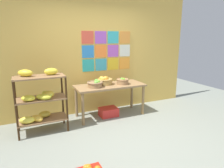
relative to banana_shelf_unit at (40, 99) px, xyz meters
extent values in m
plane|color=gray|center=(1.29, -1.01, -0.67)|extent=(9.34, 9.34, 0.00)
cube|color=gold|center=(1.29, 0.69, 0.83)|extent=(5.13, 0.06, 2.99)
cube|color=#DC4E39|center=(1.16, 0.65, 1.09)|extent=(0.28, 0.01, 0.28)
cube|color=#9C4EBE|center=(1.47, 0.65, 1.09)|extent=(0.28, 0.01, 0.28)
cube|color=#33AAB6|center=(1.79, 0.65, 1.09)|extent=(0.28, 0.01, 0.28)
cube|color=orange|center=(2.10, 0.65, 1.09)|extent=(0.28, 0.01, 0.28)
cube|color=#2C7ECC|center=(1.16, 0.65, 0.78)|extent=(0.28, 0.01, 0.28)
cube|color=orange|center=(1.47, 0.65, 0.78)|extent=(0.28, 0.01, 0.28)
cube|color=#A652C0|center=(1.79, 0.65, 0.78)|extent=(0.28, 0.01, 0.28)
cube|color=silver|center=(2.10, 0.65, 0.78)|extent=(0.28, 0.01, 0.28)
cube|color=teal|center=(1.16, 0.65, 0.46)|extent=(0.28, 0.01, 0.28)
cube|color=teal|center=(1.47, 0.65, 0.46)|extent=(0.28, 0.01, 0.28)
cube|color=gold|center=(1.79, 0.65, 0.46)|extent=(0.28, 0.01, 0.28)
cube|color=orange|center=(2.10, 0.65, 0.46)|extent=(0.28, 0.01, 0.28)
cylinder|color=#311D0C|center=(-0.41, -0.17, -0.13)|extent=(0.04, 0.04, 1.08)
cylinder|color=#311D0C|center=(0.45, -0.17, -0.13)|extent=(0.04, 0.04, 1.08)
cylinder|color=#311D0C|center=(-0.41, 0.23, -0.13)|extent=(0.04, 0.04, 1.08)
cylinder|color=#311D0C|center=(0.45, 0.23, -0.13)|extent=(0.04, 0.04, 1.08)
cube|color=olive|center=(0.02, 0.03, -0.42)|extent=(0.90, 0.44, 0.02)
ellipsoid|color=gold|center=(0.06, 0.08, -0.35)|extent=(0.27, 0.23, 0.12)
ellipsoid|color=yellow|center=(-0.08, -0.08, -0.35)|extent=(0.26, 0.28, 0.12)
ellipsoid|color=yellow|center=(-0.25, -0.10, -0.34)|extent=(0.29, 0.19, 0.13)
cube|color=olive|center=(0.02, 0.03, -0.01)|extent=(0.90, 0.44, 0.02)
ellipsoid|color=yellow|center=(0.16, -0.05, 0.07)|extent=(0.26, 0.25, 0.13)
ellipsoid|color=yellow|center=(-0.20, -0.09, 0.06)|extent=(0.29, 0.25, 0.11)
ellipsoid|color=yellow|center=(0.06, -0.10, 0.05)|extent=(0.33, 0.30, 0.10)
ellipsoid|color=yellow|center=(0.13, -0.01, 0.07)|extent=(0.24, 0.31, 0.13)
cube|color=olive|center=(0.02, 0.03, 0.40)|extent=(0.90, 0.44, 0.02)
ellipsoid|color=yellow|center=(0.24, 0.05, 0.48)|extent=(0.25, 0.15, 0.13)
ellipsoid|color=yellow|center=(-0.20, 0.08, 0.48)|extent=(0.32, 0.29, 0.13)
cube|color=#936F48|center=(1.51, 0.22, 0.04)|extent=(1.56, 0.64, 0.04)
cylinder|color=olive|center=(0.80, -0.04, -0.32)|extent=(0.06, 0.06, 0.68)
cylinder|color=olive|center=(2.23, -0.04, -0.32)|extent=(0.06, 0.06, 0.68)
cylinder|color=olive|center=(0.80, 0.48, -0.32)|extent=(0.06, 0.06, 0.68)
cylinder|color=#94744A|center=(2.23, 0.48, -0.32)|extent=(0.06, 0.06, 0.68)
cylinder|color=#96724A|center=(1.14, 0.17, 0.11)|extent=(0.31, 0.31, 0.10)
torus|color=#926E4C|center=(1.14, 0.17, 0.16)|extent=(0.34, 0.34, 0.03)
sphere|color=#77BD37|center=(1.21, 0.16, 0.17)|extent=(0.08, 0.08, 0.08)
sphere|color=#72C348|center=(1.14, 0.11, 0.17)|extent=(0.08, 0.08, 0.08)
sphere|color=#6CB636|center=(1.19, 0.22, 0.18)|extent=(0.08, 0.08, 0.08)
cylinder|color=#AF8E49|center=(1.43, 0.31, 0.12)|extent=(0.32, 0.32, 0.12)
torus|color=#B38944|center=(1.43, 0.31, 0.18)|extent=(0.34, 0.34, 0.02)
sphere|color=gold|center=(1.37, 0.36, 0.19)|extent=(0.11, 0.11, 0.11)
sphere|color=gold|center=(1.48, 0.32, 0.20)|extent=(0.08, 0.08, 0.08)
sphere|color=gold|center=(1.44, 0.30, 0.20)|extent=(0.11, 0.11, 0.11)
sphere|color=gold|center=(1.42, 0.30, 0.20)|extent=(0.09, 0.09, 0.09)
sphere|color=gold|center=(1.39, 0.31, 0.19)|extent=(0.10, 0.10, 0.10)
cylinder|color=#987048|center=(1.80, 0.17, 0.11)|extent=(0.26, 0.26, 0.11)
torus|color=#9D7247|center=(1.80, 0.17, 0.17)|extent=(0.28, 0.28, 0.02)
sphere|color=#75C531|center=(1.80, 0.18, 0.18)|extent=(0.05, 0.05, 0.05)
sphere|color=#6EBD2C|center=(1.83, 0.15, 0.18)|extent=(0.05, 0.05, 0.05)
sphere|color=#79BA41|center=(1.78, 0.19, 0.18)|extent=(0.05, 0.05, 0.05)
sphere|color=#82BD34|center=(1.81, 0.22, 0.18)|extent=(0.05, 0.05, 0.05)
cube|color=red|center=(1.46, 0.20, -0.57)|extent=(0.40, 0.30, 0.19)
sphere|color=orange|center=(0.38, -1.64, -0.48)|extent=(0.08, 0.08, 0.08)
sphere|color=orange|center=(0.36, -1.63, -0.49)|extent=(0.08, 0.08, 0.08)
camera|label=1|loc=(-0.27, -3.76, 1.10)|focal=32.21mm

